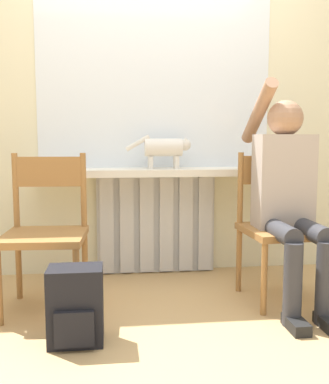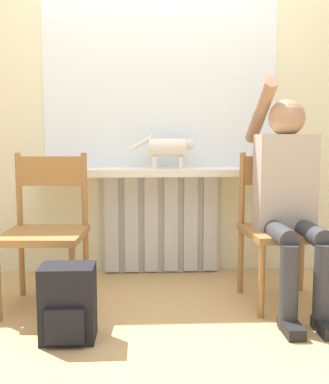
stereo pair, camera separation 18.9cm
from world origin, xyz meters
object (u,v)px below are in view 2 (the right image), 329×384
(chair_left, at_px, (46,228))
(person, at_px, (289,192))
(backpack, at_px, (68,304))
(chair_right, at_px, (282,226))
(cat, at_px, (169,148))

(chair_left, distance_m, person, 1.44)
(backpack, bearing_deg, chair_left, 112.37)
(chair_right, relative_size, person, 0.67)
(person, height_order, backpack, person)
(person, bearing_deg, chair_left, 175.84)
(chair_left, height_order, cat, cat)
(cat, height_order, backpack, cat)
(backpack, bearing_deg, person, 17.83)
(chair_left, height_order, person, person)
(person, bearing_deg, backpack, -162.17)
(chair_right, distance_m, backpack, 1.34)
(chair_right, height_order, person, person)
(chair_right, bearing_deg, person, -92.03)
(chair_right, relative_size, cat, 1.96)
(person, relative_size, cat, 2.91)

